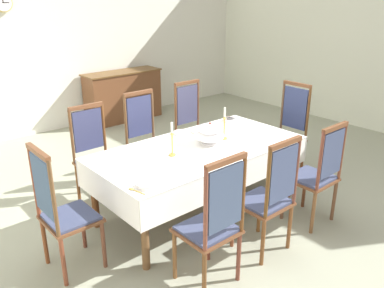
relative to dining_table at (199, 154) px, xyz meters
The scene contains 22 objects.
ground 0.70m from the dining_table, 90.00° to the left, with size 8.18×7.11×0.04m, color #979B84.
back_wall 3.85m from the dining_table, 90.00° to the left, with size 8.18×0.08×3.25m, color silver.
dining_table is the anchor object (origin of this frame).
tablecloth 0.01m from the dining_table, 90.00° to the right, with size 2.23×1.10×0.30m.
chair_south_a 1.19m from the dining_table, 126.64° to the right, with size 0.44×0.42×1.15m.
chair_north_a 1.19m from the dining_table, 126.73° to the left, with size 0.44×0.42×1.10m.
chair_south_b 0.95m from the dining_table, 91.36° to the right, with size 0.44×0.42×1.12m.
chair_north_b 0.95m from the dining_table, 91.35° to the left, with size 0.44×0.42×1.14m.
chair_south_c 1.20m from the dining_table, 52.10° to the right, with size 0.44×0.42×1.09m.
chair_north_c 1.20m from the dining_table, 52.23° to the left, with size 0.44×0.42×1.16m.
chair_head_west 1.52m from the dining_table, behind, with size 0.42×0.44×1.14m.
chair_head_east 1.52m from the dining_table, ahead, with size 0.42×0.44×1.19m.
soup_tureen 0.24m from the dining_table, ahead, with size 0.30×0.30×0.24m.
candlestick_west 0.42m from the dining_table, behind, with size 0.07×0.07×0.34m.
candlestick_east 0.42m from the dining_table, ahead, with size 0.07×0.07×0.36m.
bowl_near_left 0.45m from the dining_table, 75.57° to the left, with size 0.18×0.18×0.03m.
bowl_near_right 1.02m from the dining_table, 156.96° to the right, with size 0.17×0.17×0.04m.
bowl_far_left 0.96m from the dining_table, 25.12° to the left, with size 0.17×0.17×0.04m.
spoon_primary 0.51m from the dining_table, 62.40° to the left, with size 0.05×0.18×0.01m.
spoon_secondary 1.12m from the dining_table, 160.59° to the right, with size 0.06×0.18×0.01m.
sideboard 3.61m from the dining_table, 71.08° to the left, with size 1.44×0.48×0.90m.
mounted_clock 3.97m from the dining_table, 99.62° to the left, with size 0.27×0.06×0.27m.
Camera 1 is at (-2.58, -3.00, 2.25)m, focal length 37.43 mm.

